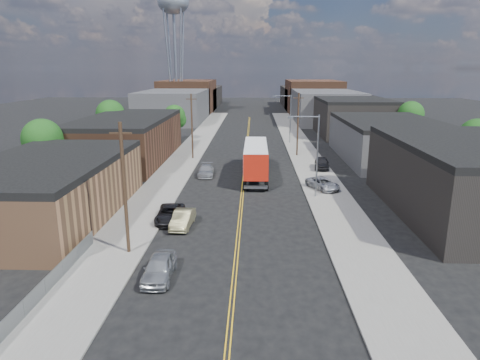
# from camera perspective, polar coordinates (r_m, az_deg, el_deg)

# --- Properties ---
(ground) EXTENTS (260.00, 260.00, 0.00)m
(ground) POSITION_cam_1_polar(r_m,az_deg,el_deg) (80.95, 0.96, 4.94)
(ground) COLOR black
(ground) RESTS_ON ground
(centerline) EXTENTS (0.32, 120.00, 0.01)m
(centerline) POSITION_cam_1_polar(r_m,az_deg,el_deg) (66.21, 0.75, 2.76)
(centerline) COLOR gold
(centerline) RESTS_ON ground
(sidewalk_left) EXTENTS (5.00, 140.00, 0.15)m
(sidewalk_left) POSITION_cam_1_polar(r_m,az_deg,el_deg) (67.05, -7.40, 2.85)
(sidewalk_left) COLOR slate
(sidewalk_left) RESTS_ON ground
(sidewalk_right) EXTENTS (5.00, 140.00, 0.15)m
(sidewalk_right) POSITION_cam_1_polar(r_m,az_deg,el_deg) (66.70, 8.94, 2.73)
(sidewalk_right) COLOR slate
(sidewalk_right) RESTS_ON ground
(warehouse_tan) EXTENTS (12.00, 22.00, 5.60)m
(warehouse_tan) POSITION_cam_1_polar(r_m,az_deg,el_deg) (43.75, -24.29, -1.02)
(warehouse_tan) COLOR brown
(warehouse_tan) RESTS_ON ground
(warehouse_brown) EXTENTS (12.00, 26.00, 6.60)m
(warehouse_brown) POSITION_cam_1_polar(r_m,az_deg,el_deg) (67.42, -14.81, 5.34)
(warehouse_brown) COLOR #482C1D
(warehouse_brown) RESTS_ON ground
(industrial_right_a) EXTENTS (14.00, 22.00, 7.10)m
(industrial_right_a) POSITION_cam_1_polar(r_m,az_deg,el_deg) (45.99, 28.62, 0.16)
(industrial_right_a) COLOR black
(industrial_right_a) RESTS_ON ground
(industrial_right_b) EXTENTS (14.00, 24.00, 6.10)m
(industrial_right_b) POSITION_cam_1_polar(r_m,az_deg,el_deg) (69.79, 19.22, 5.10)
(industrial_right_b) COLOR #333335
(industrial_right_b) RESTS_ON ground
(industrial_right_c) EXTENTS (14.00, 22.00, 7.60)m
(industrial_right_c) POSITION_cam_1_polar(r_m,az_deg,el_deg) (94.62, 14.67, 8.20)
(industrial_right_c) COLOR black
(industrial_right_c) RESTS_ON ground
(skyline_left_a) EXTENTS (16.00, 30.00, 8.00)m
(skyline_left_a) POSITION_cam_1_polar(r_m,az_deg,el_deg) (117.13, -8.73, 9.75)
(skyline_left_a) COLOR #333335
(skyline_left_a) RESTS_ON ground
(skyline_right_a) EXTENTS (16.00, 30.00, 8.00)m
(skyline_right_a) POSITION_cam_1_polar(r_m,az_deg,el_deg) (116.71, 11.26, 9.62)
(skyline_right_a) COLOR #333335
(skyline_right_a) RESTS_ON ground
(skyline_left_b) EXTENTS (16.00, 26.00, 10.00)m
(skyline_left_b) POSITION_cam_1_polar(r_m,az_deg,el_deg) (141.65, -6.90, 11.04)
(skyline_left_b) COLOR #482C1D
(skyline_left_b) RESTS_ON ground
(skyline_right_b) EXTENTS (16.00, 26.00, 10.00)m
(skyline_right_b) POSITION_cam_1_polar(r_m,az_deg,el_deg) (141.31, 9.66, 10.93)
(skyline_right_b) COLOR #482C1D
(skyline_right_b) RESTS_ON ground
(skyline_left_c) EXTENTS (16.00, 40.00, 7.00)m
(skyline_left_c) POSITION_cam_1_polar(r_m,az_deg,el_deg) (161.51, -5.82, 10.96)
(skyline_left_c) COLOR black
(skyline_left_c) RESTS_ON ground
(skyline_right_c) EXTENTS (16.00, 40.00, 7.00)m
(skyline_right_c) POSITION_cam_1_polar(r_m,az_deg,el_deg) (161.20, 8.69, 10.87)
(skyline_right_c) COLOR black
(skyline_right_c) RESTS_ON ground
(water_tower) EXTENTS (9.00, 9.00, 36.90)m
(water_tower) POSITION_cam_1_polar(r_m,az_deg,el_deg) (132.94, -8.87, 21.82)
(water_tower) COLOR gray
(water_tower) RESTS_ON ground
(streetlight_near) EXTENTS (3.39, 0.25, 9.00)m
(streetlight_near) POSITION_cam_1_polar(r_m,az_deg,el_deg) (45.99, 9.80, 4.02)
(streetlight_near) COLOR gray
(streetlight_near) RESTS_ON ground
(streetlight_far) EXTENTS (3.39, 0.25, 9.00)m
(streetlight_far) POSITION_cam_1_polar(r_m,az_deg,el_deg) (80.47, 6.45, 8.62)
(streetlight_far) COLOR gray
(streetlight_far) RESTS_ON ground
(utility_pole_left_near) EXTENTS (1.60, 0.26, 10.00)m
(utility_pole_left_near) POSITION_cam_1_polar(r_m,az_deg,el_deg) (32.37, -15.15, -1.08)
(utility_pole_left_near) COLOR black
(utility_pole_left_near) RESTS_ON ground
(utility_pole_left_far) EXTENTS (1.60, 0.26, 10.00)m
(utility_pole_left_far) POSITION_cam_1_polar(r_m,az_deg,el_deg) (66.02, -6.43, 7.15)
(utility_pole_left_far) COLOR black
(utility_pole_left_far) RESTS_ON ground
(utility_pole_right) EXTENTS (1.60, 0.26, 10.00)m
(utility_pole_right) POSITION_cam_1_polar(r_m,az_deg,el_deg) (68.67, 7.73, 7.40)
(utility_pole_right) COLOR black
(utility_pole_right) RESTS_ON ground
(chainlink_fence) EXTENTS (0.05, 16.00, 1.22)m
(chainlink_fence) POSITION_cam_1_polar(r_m,az_deg,el_deg) (29.53, -24.56, -12.84)
(chainlink_fence) COLOR slate
(chainlink_fence) RESTS_ON ground
(tree_left_near) EXTENTS (4.85, 4.76, 7.91)m
(tree_left_near) POSITION_cam_1_polar(r_m,az_deg,el_deg) (56.42, -24.76, 4.68)
(tree_left_near) COLOR black
(tree_left_near) RESTS_ON ground
(tree_left_mid) EXTENTS (5.10, 5.04, 8.37)m
(tree_left_mid) POSITION_cam_1_polar(r_m,az_deg,el_deg) (79.33, -16.83, 8.12)
(tree_left_mid) COLOR black
(tree_left_mid) RESTS_ON ground
(tree_left_far) EXTENTS (4.35, 4.20, 6.97)m
(tree_left_far) POSITION_cam_1_polar(r_m,az_deg,el_deg) (83.67, -8.70, 8.25)
(tree_left_far) COLOR black
(tree_left_far) RESTS_ON ground
(tree_right_near) EXTENTS (4.60, 4.48, 7.44)m
(tree_right_near) POSITION_cam_1_polar(r_m,az_deg,el_deg) (63.40, 28.99, 4.87)
(tree_right_near) COLOR black
(tree_right_near) RESTS_ON ground
(tree_right_far) EXTENTS (4.85, 4.76, 7.91)m
(tree_right_far) POSITION_cam_1_polar(r_m,az_deg,el_deg) (85.26, 21.82, 7.91)
(tree_right_far) COLOR black
(tree_right_far) RESTS_ON ground
(semi_truck) EXTENTS (2.88, 16.60, 4.35)m
(semi_truck) POSITION_cam_1_polar(r_m,az_deg,el_deg) (56.02, 2.10, 3.15)
(semi_truck) COLOR silver
(semi_truck) RESTS_ON ground
(car_left_a) EXTENTS (1.88, 4.64, 1.58)m
(car_left_a) POSITION_cam_1_polar(r_m,az_deg,el_deg) (29.56, -10.71, -11.38)
(car_left_a) COLOR #ADB0B2
(car_left_a) RESTS_ON ground
(car_left_b) EXTENTS (1.81, 4.55, 1.47)m
(car_left_b) POSITION_cam_1_polar(r_m,az_deg,el_deg) (38.34, -7.64, -5.15)
(car_left_b) COLOR olive
(car_left_b) RESTS_ON ground
(car_left_c) EXTENTS (2.63, 5.21, 1.41)m
(car_left_c) POSITION_cam_1_polar(r_m,az_deg,el_deg) (39.88, -9.31, -4.47)
(car_left_c) COLOR black
(car_left_c) RESTS_ON ground
(car_left_d) EXTENTS (2.14, 4.85, 1.38)m
(car_left_d) POSITION_cam_1_polar(r_m,az_deg,el_deg) (56.15, -4.57, 1.27)
(car_left_d) COLOR #A4A6A9
(car_left_d) RESTS_ON ground
(car_right_lot_a) EXTENTS (4.03, 5.18, 1.31)m
(car_right_lot_a) POSITION_cam_1_polar(r_m,az_deg,el_deg) (50.12, 10.98, -0.46)
(car_right_lot_a) COLOR #B7B9BD
(car_right_lot_a) RESTS_ON sidewalk_right
(car_right_lot_c) EXTENTS (2.50, 4.92, 1.61)m
(car_right_lot_c) POSITION_cam_1_polar(r_m,az_deg,el_deg) (60.35, 10.82, 2.25)
(car_right_lot_c) COLOR black
(car_right_lot_c) RESTS_ON sidewalk_right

